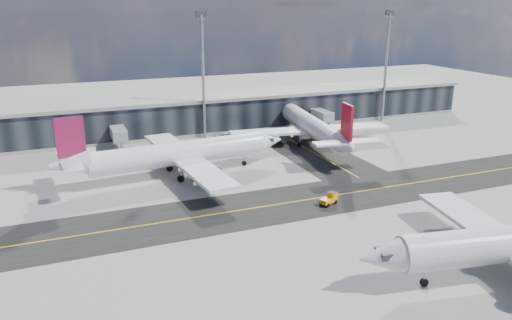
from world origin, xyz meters
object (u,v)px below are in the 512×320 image
(airliner_redtail, at_px, (313,127))
(service_van, at_px, (227,137))
(airliner_af, at_px, (176,154))
(baggage_tug, at_px, (330,198))

(airliner_redtail, relative_size, service_van, 7.02)
(airliner_af, height_order, service_van, airliner_af)
(baggage_tug, bearing_deg, service_van, 160.76)
(airliner_af, xyz_separation_m, airliner_redtail, (32.94, 9.14, -0.06))
(airliner_af, height_order, baggage_tug, airliner_af)
(baggage_tug, distance_m, service_van, 43.00)
(airliner_redtail, distance_m, baggage_tug, 34.31)
(airliner_af, xyz_separation_m, service_van, (16.58, 20.75, -3.41))
(airliner_redtail, xyz_separation_m, service_van, (-16.35, 11.62, -3.35))
(airliner_af, bearing_deg, service_van, 136.14)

